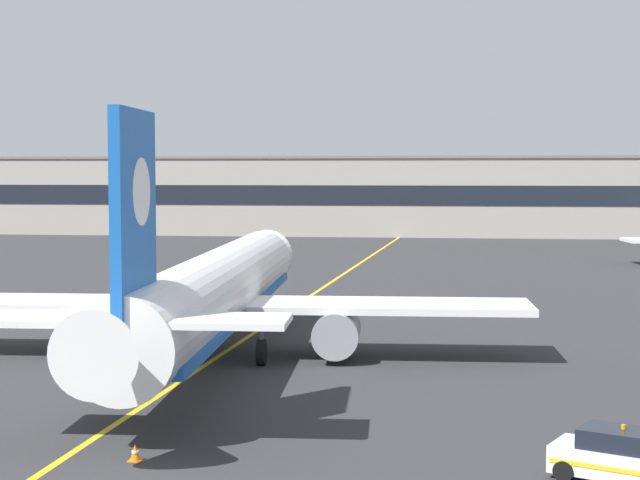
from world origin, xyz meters
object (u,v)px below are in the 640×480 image
Objects in this scene: airliner_foreground at (215,292)px; safety_cone_by_tail at (135,453)px; service_car_second at (622,457)px; safety_cone_by_nose_gear at (295,310)px.

safety_cone_by_tail is (1.54, -18.25, -3.11)m from airliner_foreground.
airliner_foreground reaches higher than service_car_second.
airliner_foreground is 9.09× the size of service_car_second.
safety_cone_by_nose_gear is (1.68, 16.01, -3.11)m from airliner_foreground.
safety_cone_by_nose_gear is 34.26m from safety_cone_by_tail.
safety_cone_by_tail is (-0.14, -34.26, 0.00)m from safety_cone_by_nose_gear.
safety_cone_by_nose_gear is at bearing 113.88° from service_car_second.
airliner_foreground is at bearing -96.01° from safety_cone_by_nose_gear.
safety_cone_by_tail is at bearing 178.75° from service_car_second.
service_car_second is 8.30× the size of safety_cone_by_nose_gear.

